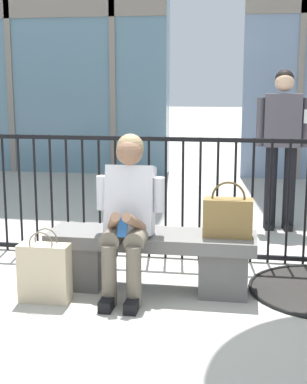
# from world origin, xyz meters

# --- Properties ---
(ground_plane) EXTENTS (60.00, 60.00, 0.00)m
(ground_plane) POSITION_xyz_m (0.00, 0.00, 0.00)
(ground_plane) COLOR #B2ADA3
(stone_bench) EXTENTS (1.60, 0.44, 0.45)m
(stone_bench) POSITION_xyz_m (0.00, 0.00, 0.27)
(stone_bench) COLOR slate
(stone_bench) RESTS_ON ground
(seated_person_with_phone) EXTENTS (0.52, 0.66, 1.21)m
(seated_person_with_phone) POSITION_xyz_m (-0.15, -0.13, 0.65)
(seated_person_with_phone) COLOR #6B6051
(seated_person_with_phone) RESTS_ON ground
(handbag_on_bench) EXTENTS (0.36, 0.15, 0.42)m
(handbag_on_bench) POSITION_xyz_m (0.58, -0.01, 0.60)
(handbag_on_bench) COLOR olive
(handbag_on_bench) RESTS_ON stone_bench
(shopping_bag) EXTENTS (0.37, 0.15, 0.54)m
(shopping_bag) POSITION_xyz_m (-0.73, -0.38, 0.22)
(shopping_bag) COLOR beige
(shopping_bag) RESTS_ON ground
(bystander_at_railing) EXTENTS (0.55, 0.27, 1.71)m
(bystander_at_railing) POSITION_xyz_m (1.08, 2.04, 1.00)
(bystander_at_railing) COLOR black
(bystander_at_railing) RESTS_ON ground
(plaza_railing) EXTENTS (7.69, 0.04, 1.11)m
(plaza_railing) POSITION_xyz_m (-0.00, 0.78, 0.56)
(plaza_railing) COLOR black
(plaza_railing) RESTS_ON ground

